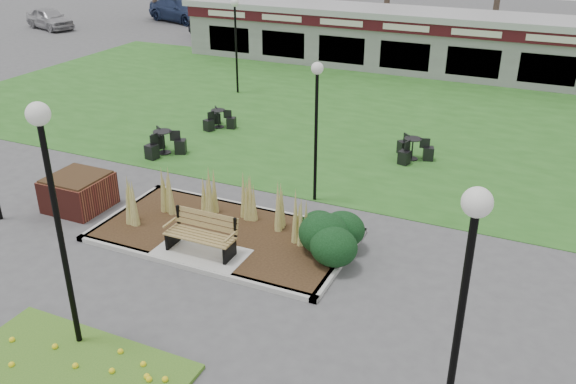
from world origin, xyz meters
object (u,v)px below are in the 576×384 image
at_px(bistro_set_a, 219,122).
at_px(car_silver, 49,18).
at_px(brick_planter, 78,192).
at_px(lamp_post_mid_right, 317,102).
at_px(car_black, 228,25).
at_px(park_bench, 202,233).
at_px(lamp_post_far_left, 235,25).
at_px(lamp_post_near_right, 466,278).
at_px(car_blue, 181,10).
at_px(lamp_post_near_left, 50,177).
at_px(food_pavilion, 413,40).
at_px(bistro_set_d, 412,152).
at_px(bistro_set_b, 164,146).

bearing_deg(bistro_set_a, car_silver, 148.14).
relative_size(brick_planter, lamp_post_mid_right, 0.38).
bearing_deg(car_black, park_bench, -161.24).
xyz_separation_m(brick_planter, lamp_post_far_left, (-1.52, 11.71, 2.45)).
bearing_deg(lamp_post_near_right, bistro_set_a, 132.07).
height_order(lamp_post_mid_right, lamp_post_far_left, lamp_post_far_left).
bearing_deg(car_blue, car_black, -103.51).
xyz_separation_m(lamp_post_near_left, lamp_post_near_right, (6.78, 0.00, -0.13)).
distance_m(brick_planter, car_black, 23.82).
distance_m(park_bench, brick_planter, 4.47).
xyz_separation_m(lamp_post_mid_right, car_black, (-13.73, 19.31, -2.08)).
bearing_deg(bistro_set_a, food_pavilion, 69.74).
relative_size(brick_planter, lamp_post_near_left, 0.32).
distance_m(bistro_set_d, car_silver, 30.55).
height_order(lamp_post_near_left, lamp_post_mid_right, lamp_post_near_left).
distance_m(car_silver, car_blue, 8.78).
relative_size(lamp_post_far_left, bistro_set_d, 3.07).
bearing_deg(brick_planter, lamp_post_near_right, -22.70).
bearing_deg(bistro_set_a, lamp_post_near_right, -47.93).
height_order(brick_planter, lamp_post_near_left, lamp_post_near_left).
bearing_deg(car_silver, lamp_post_far_left, -95.97).
relative_size(park_bench, car_silver, 0.42).
height_order(park_bench, car_black, car_black).
relative_size(park_bench, lamp_post_near_right, 0.37).
bearing_deg(car_black, brick_planter, -169.74).
bearing_deg(lamp_post_near_right, car_silver, 141.75).
bearing_deg(car_black, car_blue, 49.02).
relative_size(brick_planter, car_silver, 0.37).
bearing_deg(bistro_set_d, car_silver, 155.22).
bearing_deg(park_bench, lamp_post_far_left, 115.40).
bearing_deg(food_pavilion, lamp_post_mid_right, -85.40).
bearing_deg(car_blue, brick_planter, -133.89).
bearing_deg(lamp_post_near_left, car_silver, 134.76).
distance_m(park_bench, lamp_post_far_left, 14.00).
xyz_separation_m(park_bench, car_black, (-12.45, 23.16, 0.18)).
relative_size(lamp_post_far_left, car_black, 0.86).
height_order(bistro_set_d, car_black, car_black).
xyz_separation_m(lamp_post_near_left, lamp_post_mid_right, (1.70, 7.60, -0.61)).
bearing_deg(bistro_set_b, lamp_post_far_left, 99.76).
height_order(lamp_post_far_left, bistro_set_d, lamp_post_far_left).
relative_size(bistro_set_b, bistro_set_d, 1.11).
relative_size(car_black, car_blue, 0.84).
height_order(food_pavilion, bistro_set_d, food_pavilion).
bearing_deg(bistro_set_d, food_pavilion, 104.37).
relative_size(park_bench, brick_planter, 1.13).
xyz_separation_m(park_bench, food_pavilion, (0.00, 19.71, 0.89)).
distance_m(food_pavilion, car_silver, 24.76).
xyz_separation_m(park_bench, bistro_set_b, (-4.64, 5.04, -0.31)).
distance_m(lamp_post_near_right, lamp_post_far_left, 20.34).
xyz_separation_m(brick_planter, lamp_post_near_left, (3.97, -4.50, 2.98)).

